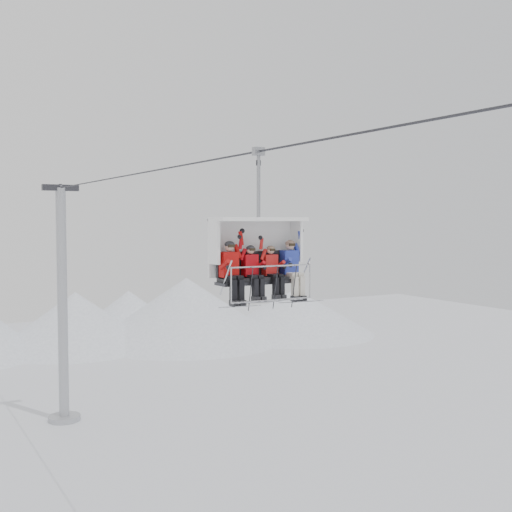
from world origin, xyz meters
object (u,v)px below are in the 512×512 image
skier_center_right (272,270)px  lift_tower_right (63,321)px  skier_far_left (231,269)px  skier_center_left (252,270)px  chairlift_carrier (256,249)px  skier_far_right (291,267)px

skier_center_right → lift_tower_right: bearing=90.8°
lift_tower_right → skier_far_left: (-0.92, -22.30, 4.46)m
skier_center_left → skier_far_left: bearing=178.6°
lift_tower_right → skier_center_left: bearing=-90.8°
lift_tower_right → chairlift_carrier: bearing=-90.0°
lift_tower_right → skier_center_right: 22.75m
lift_tower_right → skier_far_right: size_ratio=7.80×
lift_tower_right → chairlift_carrier: size_ratio=3.38×
skier_center_right → skier_far_right: (0.61, 0.02, 0.06)m
chairlift_carrier → skier_far_left: chairlift_carrier is taller
skier_center_left → skier_far_right: skier_far_right is taller
lift_tower_right → chairlift_carrier: lift_tower_right is taller
lift_tower_right → chairlift_carrier: 22.55m
skier_center_left → chairlift_carrier: bearing=46.9°
skier_far_left → skier_center_left: 0.62m
chairlift_carrier → skier_far_left: size_ratio=2.30×
skier_far_right → skier_center_right: bearing=-178.4°
chairlift_carrier → skier_center_left: (-0.30, -0.32, -0.53)m
chairlift_carrier → skier_center_left: bearing=-133.1°
lift_tower_right → skier_center_left: lift_tower_right is taller
skier_center_right → skier_far_right: 0.62m
lift_tower_right → skier_center_right: size_ratio=7.99×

